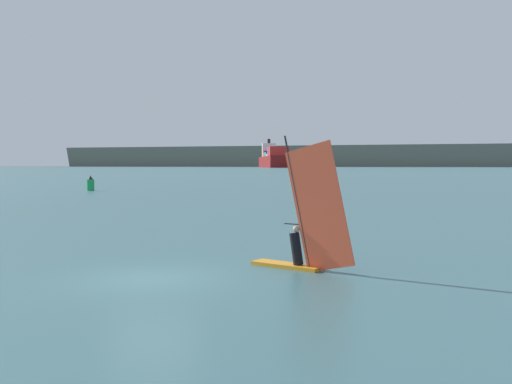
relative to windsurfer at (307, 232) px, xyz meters
The scene contains 5 objects.
ground_plane 4.89m from the windsurfer, 162.12° to the right, with size 4000.00×4000.00×0.00m, color #386066.
windsurfer is the anchor object (origin of this frame).
cargo_ship 690.55m from the windsurfer, 88.30° to the left, with size 35.95×181.62×38.28m.
distant_headland 1097.93m from the windsurfer, 88.03° to the left, with size 1302.41×426.38×33.10m, color #60665B.
channel_buoy 58.94m from the windsurfer, 112.48° to the left, with size 0.93×0.93×1.93m.
Camera 1 is at (2.99, -16.35, 3.30)m, focal length 40.04 mm.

